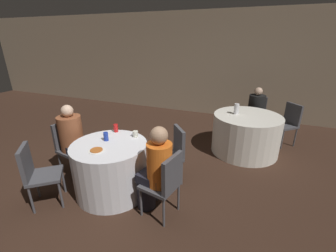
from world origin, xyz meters
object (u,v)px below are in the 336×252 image
(table_far, at_px, (246,134))
(soda_can_red, at_px, (116,128))
(chair_near_east, at_px, (166,181))
(pizza_plate_near, at_px, (96,150))
(bottle_far, at_px, (236,109))
(chair_near_southwest, at_px, (36,170))
(person_floral_shirt, at_px, (75,141))
(table_near, at_px, (111,168))
(chair_near_northeast, at_px, (173,150))
(person_orange_shirt, at_px, (155,171))
(soda_can_blue, at_px, (106,136))
(person_black_shirt, at_px, (255,112))
(chair_far_north, at_px, (256,112))
(chair_near_west, at_px, (69,143))
(chair_far_northeast, at_px, (288,121))

(table_far, xyz_separation_m, soda_can_red, (-1.84, -1.59, 0.44))
(chair_near_east, distance_m, pizza_plate_near, 0.98)
(table_far, relative_size, soda_can_red, 10.28)
(chair_near_east, xyz_separation_m, bottle_far, (0.55, 2.16, 0.33))
(chair_near_southwest, xyz_separation_m, person_floral_shirt, (-0.05, 0.75, 0.08))
(table_near, height_order, pizza_plate_near, pizza_plate_near)
(chair_near_northeast, relative_size, person_orange_shirt, 0.73)
(chair_near_southwest, distance_m, person_orange_shirt, 1.54)
(person_orange_shirt, xyz_separation_m, soda_can_blue, (-0.86, 0.24, 0.22))
(pizza_plate_near, distance_m, soda_can_red, 0.64)
(pizza_plate_near, bearing_deg, chair_near_east, 2.43)
(chair_near_east, relative_size, person_orange_shirt, 0.73)
(person_black_shirt, xyz_separation_m, bottle_far, (-0.34, -0.88, 0.29))
(chair_near_east, relative_size, person_black_shirt, 0.78)
(pizza_plate_near, bearing_deg, chair_near_southwest, -150.79)
(soda_can_blue, xyz_separation_m, soda_can_red, (-0.05, 0.32, 0.00))
(pizza_plate_near, distance_m, bottle_far, 2.66)
(chair_near_southwest, xyz_separation_m, person_black_shirt, (2.51, 3.46, 0.05))
(chair_near_northeast, bearing_deg, pizza_plate_near, 97.63)
(person_orange_shirt, height_order, bottle_far, person_orange_shirt)
(person_floral_shirt, bearing_deg, bottle_far, 140.61)
(chair_near_northeast, distance_m, chair_far_north, 2.67)
(chair_near_northeast, bearing_deg, chair_near_southwest, 90.35)
(table_near, height_order, chair_near_west, chair_near_west)
(table_near, distance_m, chair_near_east, 0.94)
(chair_near_southwest, bearing_deg, table_near, 90.00)
(person_floral_shirt, relative_size, soda_can_red, 9.61)
(table_near, bearing_deg, chair_near_northeast, 39.16)
(person_floral_shirt, relative_size, person_orange_shirt, 0.99)
(table_near, xyz_separation_m, chair_near_southwest, (-0.72, -0.60, 0.14))
(chair_near_northeast, height_order, chair_far_northeast, same)
(chair_near_east, height_order, chair_far_northeast, same)
(chair_near_west, bearing_deg, table_near, 90.00)
(chair_near_northeast, bearing_deg, table_near, 90.00)
(chair_far_northeast, xyz_separation_m, bottle_far, (-1.00, -0.70, 0.33))
(person_black_shirt, bearing_deg, soda_can_red, 58.96)
(table_near, relative_size, chair_far_north, 1.20)
(chair_near_northeast, relative_size, soda_can_red, 7.10)
(soda_can_blue, height_order, soda_can_red, same)
(table_far, bearing_deg, pizza_plate_near, -127.81)
(table_far, height_order, soda_can_red, soda_can_red)
(chair_near_west, distance_m, chair_near_east, 1.86)
(chair_far_north, bearing_deg, chair_near_southwest, 62.51)
(chair_near_northeast, bearing_deg, chair_far_north, -63.37)
(chair_near_west, distance_m, chair_far_northeast, 4.20)
(chair_near_northeast, xyz_separation_m, person_orange_shirt, (0.03, -0.73, 0.07))
(chair_far_north, bearing_deg, person_black_shirt, 90.00)
(chair_near_southwest, bearing_deg, pizza_plate_near, 79.34)
(chair_near_west, height_order, person_black_shirt, person_black_shirt)
(soda_can_blue, relative_size, bottle_far, 0.60)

